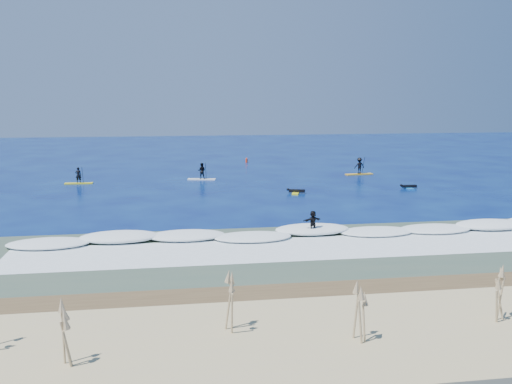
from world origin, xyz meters
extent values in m
plane|color=#040E4D|center=(0.00, 0.00, 0.00)|extent=(160.00, 160.00, 0.00)
cube|color=tan|center=(0.00, -27.00, 0.00)|extent=(90.00, 7.00, 2.00)
cube|color=#4B3823|center=(0.00, -21.50, 0.00)|extent=(90.00, 5.00, 0.08)
cube|color=#3A503E|center=(0.00, -14.00, 0.01)|extent=(90.00, 13.00, 0.01)
cube|color=white|center=(0.00, -10.00, 0.00)|extent=(40.00, 6.00, 0.30)
cube|color=silver|center=(0.00, -13.00, 0.00)|extent=(34.00, 5.00, 0.02)
cube|color=yellow|center=(-16.76, 13.98, 0.05)|extent=(2.73, 0.74, 0.09)
imported|color=black|center=(-16.76, 13.98, 0.87)|extent=(0.58, 0.39, 1.56)
cylinder|color=black|center=(-16.35, 13.97, 0.81)|extent=(0.05, 0.63, 1.82)
cube|color=black|center=(-16.35, 13.97, -0.05)|extent=(0.11, 0.03, 0.27)
cube|color=white|center=(-4.53, 14.87, 0.05)|extent=(2.97, 1.33, 0.10)
imported|color=black|center=(-4.53, 14.87, 0.93)|extent=(0.92, 0.79, 1.66)
cylinder|color=black|center=(-4.11, 14.77, 0.87)|extent=(0.18, 0.66, 1.93)
cube|color=black|center=(-4.11, 14.77, -0.05)|extent=(0.12, 0.03, 0.29)
cube|color=gold|center=(12.93, 16.06, 0.05)|extent=(3.19, 1.16, 0.10)
imported|color=black|center=(12.93, 16.06, 1.00)|extent=(1.23, 0.80, 1.79)
cylinder|color=black|center=(13.39, 16.12, 0.93)|extent=(0.13, 0.72, 2.09)
cube|color=black|center=(13.39, 16.12, -0.05)|extent=(0.12, 0.03, 0.31)
cube|color=yellow|center=(3.30, 5.33, 0.05)|extent=(1.15, 2.17, 0.10)
cube|color=black|center=(3.40, 5.31, 0.22)|extent=(1.50, 0.79, 0.24)
sphere|color=black|center=(2.61, 5.55, 0.32)|extent=(0.24, 0.24, 0.24)
cube|color=blue|center=(14.35, 6.24, 0.05)|extent=(0.63, 2.05, 0.10)
cube|color=black|center=(14.44, 6.24, 0.21)|extent=(1.42, 0.43, 0.23)
sphere|color=black|center=(13.65, 6.27, 0.31)|extent=(0.23, 0.23, 0.23)
cube|color=silver|center=(0.85, -10.09, 0.20)|extent=(2.06, 1.11, 0.10)
imported|color=black|center=(0.85, -10.09, 0.92)|extent=(1.30, 0.74, 1.34)
cylinder|color=red|center=(2.18, 29.21, 0.24)|extent=(0.30, 0.30, 0.48)
cone|color=red|center=(2.18, 29.21, 0.60)|extent=(0.21, 0.21, 0.23)
camera|label=1|loc=(-8.04, -43.86, 8.69)|focal=40.00mm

